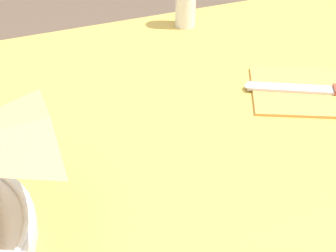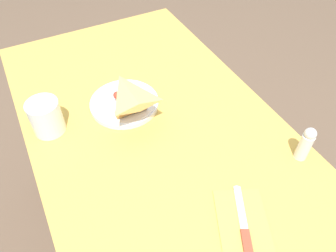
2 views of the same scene
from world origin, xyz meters
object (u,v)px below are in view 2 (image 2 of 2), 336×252
butter_knife (244,224)px  salt_shaker (306,143)px  milk_glass (46,118)px  napkin_folded (243,222)px  dining_table (158,153)px  plate_pizza (124,101)px

butter_knife → salt_shaker: salt_shaker is taller
milk_glass → napkin_folded: size_ratio=0.51×
napkin_folded → butter_knife: (-0.01, 0.00, 0.00)m
dining_table → butter_knife: 0.38m
napkin_folded → butter_knife: 0.01m
dining_table → milk_glass: size_ratio=12.40×
butter_knife → plate_pizza: bearing=36.8°
plate_pizza → butter_knife: 0.50m
milk_glass → butter_knife: bearing=-147.5°
butter_knife → salt_shaker: bearing=-43.2°
milk_glass → napkin_folded: (-0.49, -0.32, -0.04)m
dining_table → milk_glass: milk_glass is taller
dining_table → salt_shaker: bearing=-132.1°
plate_pizza → napkin_folded: plate_pizza is taller
plate_pizza → salt_shaker: bearing=-139.8°
napkin_folded → salt_shaker: bearing=-71.3°
milk_glass → salt_shaker: 0.70m
dining_table → napkin_folded: size_ratio=6.30×
dining_table → butter_knife: size_ratio=7.25×
milk_glass → plate_pizza: bearing=-90.4°
plate_pizza → dining_table: bearing=-161.5°
milk_glass → butter_knife: 0.59m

